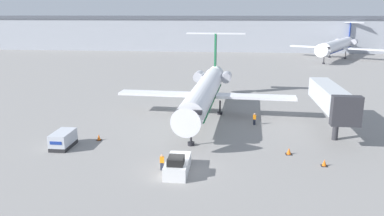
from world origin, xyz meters
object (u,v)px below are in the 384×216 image
(pushback_tug, at_px, (178,165))
(worker_by_wing, at_px, (254,119))
(traffic_cone_mid, at_px, (324,163))
(worker_near_tug, at_px, (162,162))
(traffic_cone_left, at_px, (99,137))
(jet_bridge, at_px, (331,98))
(traffic_cone_right, at_px, (289,151))
(airplane_main, at_px, (205,91))
(airplane_parked_far_left, at_px, (337,46))
(luggage_cart, at_px, (63,140))

(pushback_tug, height_order, worker_by_wing, pushback_tug)
(worker_by_wing, height_order, traffic_cone_mid, worker_by_wing)
(worker_by_wing, bearing_deg, worker_near_tug, -120.97)
(traffic_cone_left, bearing_deg, pushback_tug, -37.36)
(traffic_cone_left, relative_size, jet_bridge, 0.05)
(worker_near_tug, distance_m, traffic_cone_right, 14.15)
(pushback_tug, bearing_deg, airplane_main, 86.84)
(traffic_cone_right, bearing_deg, jet_bridge, 54.47)
(airplane_main, height_order, jet_bridge, airplane_main)
(traffic_cone_right, bearing_deg, pushback_tug, -152.26)
(worker_near_tug, height_order, traffic_cone_mid, worker_near_tug)
(airplane_main, distance_m, worker_by_wing, 8.68)
(airplane_main, bearing_deg, traffic_cone_left, -133.73)
(traffic_cone_left, bearing_deg, airplane_parked_far_left, 60.12)
(worker_near_tug, distance_m, airplane_parked_far_left, 103.77)
(jet_bridge, bearing_deg, worker_near_tug, -143.28)
(luggage_cart, bearing_deg, traffic_cone_left, 41.50)
(luggage_cart, height_order, airplane_parked_far_left, airplane_parked_far_left)
(traffic_cone_mid, height_order, airplane_parked_far_left, airplane_parked_far_left)
(worker_by_wing, distance_m, traffic_cone_right, 11.22)
(worker_near_tug, height_order, worker_by_wing, worker_by_wing)
(airplane_main, bearing_deg, worker_near_tug, -97.63)
(worker_near_tug, relative_size, worker_by_wing, 0.99)
(traffic_cone_right, height_order, jet_bridge, jet_bridge)
(jet_bridge, bearing_deg, worker_by_wing, 167.81)
(luggage_cart, relative_size, traffic_cone_right, 5.00)
(traffic_cone_left, height_order, airplane_parked_far_left, airplane_parked_far_left)
(pushback_tug, xyz_separation_m, traffic_cone_mid, (14.49, 3.12, -0.42))
(traffic_cone_right, xyz_separation_m, traffic_cone_mid, (3.10, -2.87, -0.01))
(traffic_cone_right, bearing_deg, traffic_cone_mid, -42.80)
(airplane_main, height_order, traffic_cone_right, airplane_main)
(worker_near_tug, bearing_deg, worker_by_wing, 59.03)
(traffic_cone_left, xyz_separation_m, traffic_cone_right, (22.22, -2.28, -0.01))
(luggage_cart, xyz_separation_m, worker_by_wing, (22.23, 11.29, -0.08))
(worker_by_wing, xyz_separation_m, traffic_cone_left, (-19.06, -8.48, -0.50))
(traffic_cone_right, relative_size, jet_bridge, 0.05)
(worker_by_wing, height_order, jet_bridge, jet_bridge)
(airplane_main, distance_m, jet_bridge, 17.57)
(worker_near_tug, distance_m, traffic_cone_left, 12.16)
(airplane_main, xyz_separation_m, traffic_cone_right, (10.25, -14.79, -3.47))
(luggage_cart, relative_size, worker_near_tug, 2.25)
(jet_bridge, bearing_deg, traffic_cone_right, -125.53)
(worker_by_wing, height_order, traffic_cone_left, worker_by_wing)
(worker_near_tug, xyz_separation_m, traffic_cone_mid, (16.08, 2.74, -0.51))
(luggage_cart, distance_m, traffic_cone_left, 4.28)
(worker_by_wing, relative_size, jet_bridge, 0.11)
(traffic_cone_mid, relative_size, jet_bridge, 0.05)
(luggage_cart, bearing_deg, airplane_parked_far_left, 59.38)
(worker_near_tug, bearing_deg, pushback_tug, -13.66)
(pushback_tug, xyz_separation_m, luggage_cart, (-14.00, 5.46, 0.18))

